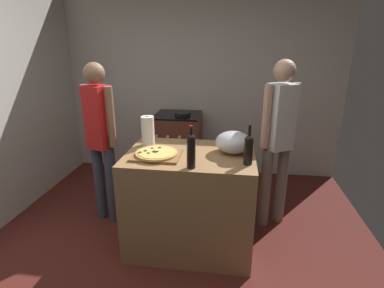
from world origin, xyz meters
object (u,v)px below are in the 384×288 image
object	(u,v)px
person_in_stripes	(101,135)
person_in_red	(278,135)
wine_bottle_clear	(249,148)
stove	(178,147)
mixing_bowl	(233,142)
pizza	(157,153)
paper_towel_roll	(148,131)
wine_bottle_dark	(191,150)

from	to	relation	value
person_in_stripes	person_in_red	xyz separation A→B (m)	(1.74, 0.17, 0.03)
wine_bottle_clear	stove	bearing A→B (deg)	118.72
mixing_bowl	person_in_stripes	distance (m)	1.32
pizza	wine_bottle_clear	xyz separation A→B (m)	(0.75, -0.06, 0.10)
person_in_red	stove	bearing A→B (deg)	141.77
pizza	wine_bottle_clear	world-z (taller)	wine_bottle_clear
mixing_bowl	person_in_red	bearing A→B (deg)	41.89
stove	person_in_red	xyz separation A→B (m)	(1.16, -0.92, 0.51)
paper_towel_roll	wine_bottle_clear	xyz separation A→B (m)	(0.90, -0.34, -0.00)
paper_towel_roll	wine_bottle_dark	distance (m)	0.66
person_in_red	mixing_bowl	bearing A→B (deg)	-138.11
paper_towel_roll	person_in_red	world-z (taller)	person_in_red
paper_towel_roll	person_in_stripes	xyz separation A→B (m)	(-0.52, 0.12, -0.10)
pizza	mixing_bowl	distance (m)	0.66
wine_bottle_dark	wine_bottle_clear	distance (m)	0.45
pizza	paper_towel_roll	distance (m)	0.33
stove	mixing_bowl	bearing A→B (deg)	-60.66
paper_towel_roll	stove	distance (m)	1.35
wine_bottle_dark	paper_towel_roll	bearing A→B (deg)	134.90
stove	person_in_stripes	xyz separation A→B (m)	(-0.57, -1.09, 0.48)
wine_bottle_dark	person_in_red	world-z (taller)	person_in_red
person_in_red	wine_bottle_clear	bearing A→B (deg)	-116.16
stove	person_in_red	bearing A→B (deg)	-38.23
stove	pizza	bearing A→B (deg)	-86.21
wine_bottle_dark	stove	world-z (taller)	wine_bottle_dark
mixing_bowl	stove	size ratio (longest dim) A/B	0.32
paper_towel_roll	person_in_red	xyz separation A→B (m)	(1.21, 0.30, -0.08)
wine_bottle_clear	person_in_red	size ratio (longest dim) A/B	0.19
mixing_bowl	wine_bottle_dark	xyz separation A→B (m)	(-0.31, -0.38, 0.05)
wine_bottle_dark	person_in_red	xyz separation A→B (m)	(0.74, 0.77, -0.09)
paper_towel_roll	person_in_stripes	size ratio (longest dim) A/B	0.17
pizza	wine_bottle_clear	bearing A→B (deg)	-4.85
paper_towel_roll	stove	world-z (taller)	paper_towel_roll
person_in_stripes	mixing_bowl	bearing A→B (deg)	-9.26
mixing_bowl	person_in_red	distance (m)	0.58
wine_bottle_clear	person_in_red	world-z (taller)	person_in_red
pizza	mixing_bowl	world-z (taller)	mixing_bowl
mixing_bowl	person_in_stripes	bearing A→B (deg)	170.74
stove	person_in_stripes	size ratio (longest dim) A/B	0.58
mixing_bowl	stove	world-z (taller)	mixing_bowl
person_in_stripes	stove	bearing A→B (deg)	62.21
mixing_bowl	person_in_stripes	xyz separation A→B (m)	(-1.31, 0.21, -0.06)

